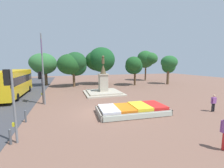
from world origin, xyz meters
TOP-DOWN VIEW (x-y plane):
  - ground_plane at (0.00, 0.00)m, footprint 85.54×85.54m
  - flower_planter at (2.52, -1.08)m, footprint 6.06×3.24m
  - statue_monument at (2.14, 7.87)m, footprint 5.14×5.14m
  - traffic_light_near_crossing at (-5.56, -3.63)m, footprint 0.41×0.30m
  - traffic_light_mid_block at (-5.34, 4.67)m, footprint 0.42×0.30m
  - banner_pole at (-5.01, 4.20)m, footprint 0.15×1.17m
  - city_bus at (-9.38, 9.45)m, footprint 2.63×10.07m
  - pedestrian_near_planter at (9.45, -2.75)m, footprint 0.57×0.23m
  - kerb_bollard_mid_a at (-5.74, -3.71)m, footprint 0.13×0.13m
  - kerb_bollard_mid_b at (-5.73, -0.57)m, footprint 0.14×0.14m
  - park_tree_far_left at (9.86, 14.36)m, footprint 3.81×4.14m
  - park_tree_behind_statue at (-6.77, 18.68)m, footprint 4.98×4.37m
  - park_tree_far_right at (16.50, 21.19)m, footprint 4.80×5.09m
  - park_tree_street_side at (-1.38, 16.20)m, footprint 5.35×5.04m
  - park_tree_mid_canopy at (17.62, 13.91)m, footprint 3.50×3.01m
  - park_tree_distant at (3.97, 17.66)m, footprint 5.91×5.52m

SIDE VIEW (x-z plane):
  - ground_plane at x=0.00m, z-range 0.00..0.00m
  - flower_planter at x=2.52m, z-range -0.04..0.66m
  - kerb_bollard_mid_a at x=-5.74m, z-range 0.02..0.88m
  - kerb_bollard_mid_b at x=-5.73m, z-range 0.02..0.93m
  - statue_monument at x=2.14m, z-range -1.81..3.50m
  - pedestrian_near_planter at x=9.45m, z-range 0.11..1.63m
  - city_bus at x=-9.38m, z-range 0.25..3.60m
  - traffic_light_mid_block at x=-5.34m, z-range 0.65..4.06m
  - traffic_light_near_crossing at x=-5.56m, z-range 0.73..4.65m
  - park_tree_far_left at x=9.86m, z-range 1.10..6.64m
  - banner_pole at x=-5.01m, z-range 0.37..7.54m
  - park_tree_mid_canopy at x=17.62m, z-range 1.20..7.06m
  - park_tree_street_side at x=-1.38m, z-range 0.97..7.29m
  - park_tree_behind_statue at x=-6.77m, z-range 1.15..7.34m
  - park_tree_distant at x=3.97m, z-range 1.18..8.64m
  - park_tree_far_right at x=16.50m, z-range 1.60..9.00m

